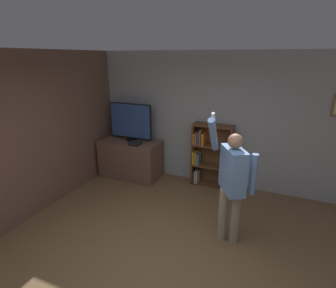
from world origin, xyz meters
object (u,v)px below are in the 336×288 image
(television, at_px, (131,122))
(bookshelf, at_px, (209,155))
(game_console, at_px, (135,143))
(person, at_px, (232,179))

(television, xyz_separation_m, bookshelf, (1.70, 0.19, -0.59))
(television, relative_size, bookshelf, 0.75)
(game_console, bearing_deg, person, -28.63)
(television, height_order, person, person)
(bookshelf, bearing_deg, television, -173.62)
(game_console, bearing_deg, bookshelf, 16.22)
(game_console, distance_m, person, 2.51)
(television, bearing_deg, person, -30.57)
(game_console, xyz_separation_m, bookshelf, (1.47, 0.43, -0.20))
(game_console, height_order, bookshelf, bookshelf)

